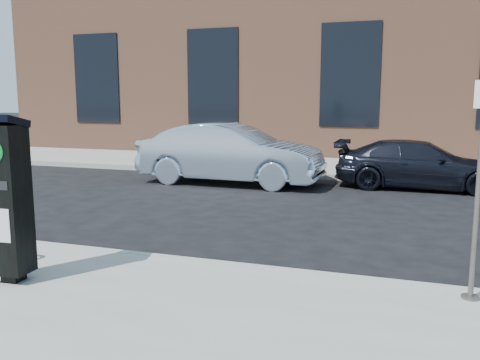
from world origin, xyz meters
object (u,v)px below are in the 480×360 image
at_px(car_silver, 231,154).
at_px(car_dark, 420,165).
at_px(sign_pole, 478,191).
at_px(parking_kiosk, 8,197).

xyz_separation_m(car_silver, car_dark, (4.68, 0.81, -0.19)).
bearing_deg(sign_pole, car_dark, 102.35).
bearing_deg(sign_pole, parking_kiosk, -158.30).
bearing_deg(car_dark, parking_kiosk, 152.68).
xyz_separation_m(parking_kiosk, car_silver, (-0.20, 7.97, -0.33)).
height_order(parking_kiosk, car_dark, parking_kiosk).
height_order(sign_pole, car_dark, sign_pole).
distance_m(parking_kiosk, car_dark, 9.88).
height_order(sign_pole, car_silver, sign_pole).
relative_size(sign_pole, car_silver, 0.48).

